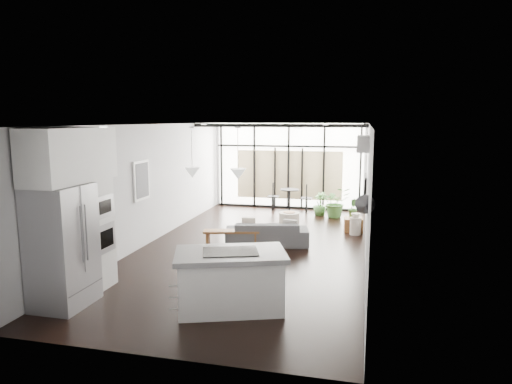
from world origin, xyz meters
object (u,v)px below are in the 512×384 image
at_px(fridge, 62,246).
at_px(pouf, 289,221).
at_px(tv, 365,189).
at_px(sofa, 267,229).
at_px(console_bench, 231,239).
at_px(island, 231,281).
at_px(milk_can, 355,224).

xyz_separation_m(fridge, pouf, (2.60, 5.89, -0.74)).
distance_m(fridge, pouf, 6.48).
height_order(pouf, tv, tv).
xyz_separation_m(sofa, console_bench, (-0.74, -0.42, -0.17)).
height_order(island, fridge, fridge).
height_order(sofa, pouf, sofa).
bearing_deg(tv, console_bench, -159.55).
height_order(island, sofa, island).
distance_m(island, sofa, 3.71).
bearing_deg(console_bench, tv, 6.17).
distance_m(island, fridge, 2.67).
bearing_deg(island, pouf, 70.24).
height_order(island, pouf, island).
relative_size(sofa, pouf, 3.48).
xyz_separation_m(island, sofa, (-0.22, 3.71, -0.08)).
height_order(fridge, pouf, fridge).
relative_size(sofa, milk_can, 3.45).
bearing_deg(island, fridge, 170.64).
xyz_separation_m(sofa, tv, (2.20, 0.68, 0.92)).
distance_m(fridge, milk_can, 7.17).
bearing_deg(fridge, milk_can, 52.41).
height_order(sofa, tv, tv).
distance_m(pouf, tv, 2.47).
xyz_separation_m(pouf, milk_can, (1.75, -0.24, 0.06)).
distance_m(pouf, milk_can, 1.77).
distance_m(fridge, sofa, 4.83).
xyz_separation_m(fridge, sofa, (2.36, 4.17, -0.58)).
bearing_deg(milk_can, console_bench, -145.17).
bearing_deg(fridge, sofa, 60.51).
relative_size(console_bench, milk_can, 2.29).
bearing_deg(sofa, tv, -175.94).
height_order(fridge, tv, fridge).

